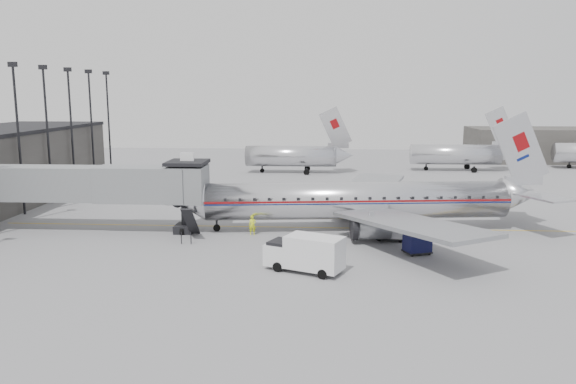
# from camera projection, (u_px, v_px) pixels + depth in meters

# --- Properties ---
(ground) EXTENTS (160.00, 160.00, 0.00)m
(ground) POSITION_uv_depth(u_px,v_px,m) (286.00, 244.00, 45.94)
(ground) COLOR slate
(ground) RESTS_ON ground
(hangar) EXTENTS (30.00, 12.00, 6.00)m
(hangar) POSITION_uv_depth(u_px,v_px,m) (555.00, 145.00, 101.65)
(hangar) COLOR #383633
(hangar) RESTS_ON ground
(apron_line) EXTENTS (60.00, 0.15, 0.01)m
(apron_line) POSITION_uv_depth(u_px,v_px,m) (323.00, 228.00, 51.65)
(apron_line) COLOR gold
(apron_line) RESTS_ON ground
(jet_bridge) EXTENTS (21.00, 6.20, 7.10)m
(jet_bridge) POSITION_uv_depth(u_px,v_px,m) (102.00, 185.00, 49.83)
(jet_bridge) COLOR slate
(jet_bridge) RESTS_ON ground
(floodlight_masts) EXTENTS (0.90, 42.25, 15.25)m
(floodlight_masts) POSITION_uv_depth(u_px,v_px,m) (33.00, 130.00, 58.94)
(floodlight_masts) COLOR black
(floodlight_masts) RESTS_ON ground
(distant_aircraft_near) EXTENTS (16.39, 3.20, 10.26)m
(distant_aircraft_near) POSITION_uv_depth(u_px,v_px,m) (292.00, 155.00, 86.85)
(distant_aircraft_near) COLOR silver
(distant_aircraft_near) RESTS_ON ground
(distant_aircraft_mid) EXTENTS (16.39, 3.20, 10.26)m
(distant_aircraft_mid) POSITION_uv_depth(u_px,v_px,m) (457.00, 154.00, 89.20)
(distant_aircraft_mid) COLOR silver
(distant_aircraft_mid) RESTS_ON ground
(airliner) EXTENTS (33.75, 31.12, 10.69)m
(airliner) POSITION_uv_depth(u_px,v_px,m) (364.00, 200.00, 50.52)
(airliner) COLOR silver
(airliner) RESTS_ON ground
(service_van) EXTENTS (5.82, 4.10, 2.56)m
(service_van) POSITION_uv_depth(u_px,v_px,m) (305.00, 253.00, 38.80)
(service_van) COLOR silver
(service_van) RESTS_ON ground
(baggage_cart_navy) EXTENTS (2.32, 2.05, 1.52)m
(baggage_cart_navy) POSITION_uv_depth(u_px,v_px,m) (417.00, 244.00, 43.14)
(baggage_cart_navy) COLOR #0D0F36
(baggage_cart_navy) RESTS_ON ground
(baggage_cart_white) EXTENTS (2.53, 2.06, 1.82)m
(baggage_cart_white) POSITION_uv_depth(u_px,v_px,m) (390.00, 229.00, 47.21)
(baggage_cart_white) COLOR white
(baggage_cart_white) RESTS_ON ground
(ramp_worker) EXTENTS (0.69, 0.52, 1.73)m
(ramp_worker) POSITION_uv_depth(u_px,v_px,m) (252.00, 225.00, 48.93)
(ramp_worker) COLOR #D7E61B
(ramp_worker) RESTS_ON ground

